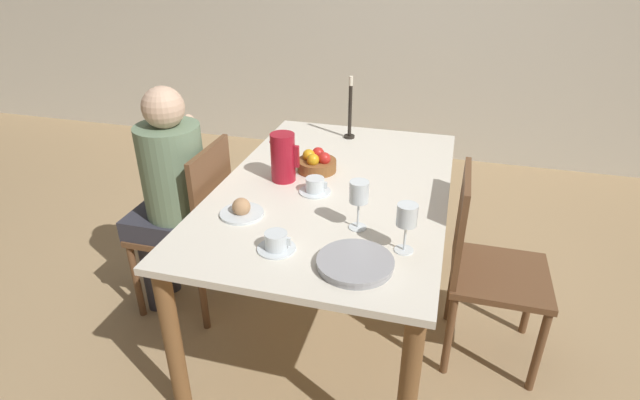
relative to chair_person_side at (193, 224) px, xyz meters
The scene contains 15 objects.
ground_plane 0.86m from the chair_person_side, ahead, with size 20.00×20.00×0.00m, color tan.
wall_back 2.63m from the chair_person_side, 73.70° to the left, with size 10.00×0.06×2.60m.
dining_table 0.73m from the chair_person_side, ahead, with size 1.03×1.62×0.75m.
chair_person_side is the anchor object (origin of this frame).
chair_opposite 1.41m from the chair_person_side, ahead, with size 0.42×0.42×0.91m.
person_seated 0.24m from the chair_person_side, 162.85° to the right, with size 0.39×0.41×1.19m.
red_pitcher 0.60m from the chair_person_side, 10.35° to the left, with size 0.14×0.11×0.23m.
wine_glass_water 1.01m from the chair_person_side, 15.81° to the right, with size 0.07×0.07×0.20m.
wine_glass_juice 1.21m from the chair_person_side, 18.63° to the right, with size 0.07×0.07×0.19m.
teacup_near_person 0.84m from the chair_person_side, 37.34° to the right, with size 0.14×0.14×0.07m.
teacup_across 0.70m from the chair_person_side, ahead, with size 0.14×0.14×0.07m.
serving_tray 1.09m from the chair_person_side, 28.78° to the right, with size 0.27×0.27×0.03m.
bread_plate 0.56m from the chair_person_side, 34.27° to the right, with size 0.18×0.18×0.08m.
fruit_bowl 0.69m from the chair_person_side, 21.42° to the left, with size 0.19×0.19×0.10m.
candlestick_tall 1.04m from the chair_person_side, 48.06° to the left, with size 0.06×0.06×0.35m.
Camera 1 is at (0.48, -2.00, 1.77)m, focal length 28.00 mm.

